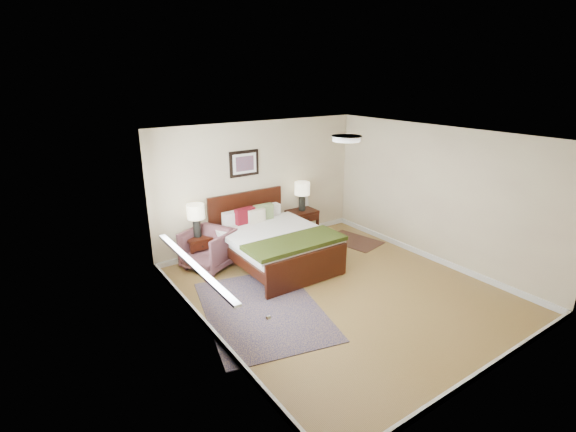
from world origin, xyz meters
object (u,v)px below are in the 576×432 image
object	(u,v)px
nightstand_left	(198,243)
lamp_right	(302,191)
nightstand_right	(302,221)
rug_persian	(263,310)
lamp_left	(196,215)
armchair	(208,249)
bed	(273,237)

from	to	relation	value
nightstand_left	lamp_right	bearing A→B (deg)	0.47
nightstand_right	rug_persian	world-z (taller)	nightstand_right
lamp_left	armchair	size ratio (longest dim) A/B	0.77
lamp_left	nightstand_left	bearing A→B (deg)	-90.00
nightstand_right	lamp_left	size ratio (longest dim) A/B	0.99
bed	armchair	bearing A→B (deg)	152.69
bed	nightstand_right	bearing A→B (deg)	32.73
bed	nightstand_right	xyz separation A→B (m)	(1.24, 0.80, -0.16)
bed	nightstand_left	distance (m)	1.38
lamp_left	armchair	distance (m)	0.65
lamp_left	lamp_right	distance (m)	2.36
lamp_right	armchair	bearing A→B (deg)	-173.27
rug_persian	lamp_right	bearing A→B (deg)	56.05
nightstand_right	lamp_left	world-z (taller)	lamp_left
nightstand_right	bed	bearing A→B (deg)	-147.27
lamp_left	lamp_right	bearing A→B (deg)	0.00
nightstand_right	rug_persian	size ratio (longest dim) A/B	0.26
nightstand_left	armchair	xyz separation A→B (m)	(0.07, -0.25, -0.05)
bed	rug_persian	world-z (taller)	bed
lamp_right	nightstand_left	bearing A→B (deg)	-179.53
nightstand_left	bed	bearing A→B (deg)	-35.19
nightstand_right	rug_persian	bearing A→B (deg)	-137.38
rug_persian	armchair	bearing A→B (deg)	104.77
lamp_left	lamp_right	xyz separation A→B (m)	(2.36, 0.00, 0.07)
bed	rug_persian	distance (m)	1.69
bed	lamp_left	bearing A→B (deg)	144.15
bed	lamp_right	xyz separation A→B (m)	(1.24, 0.81, 0.49)
nightstand_left	lamp_right	distance (m)	2.44
nightstand_right	lamp_right	world-z (taller)	lamp_right
armchair	bed	bearing A→B (deg)	35.62
bed	lamp_left	distance (m)	1.45
lamp_left	lamp_right	size ratio (longest dim) A/B	1.00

